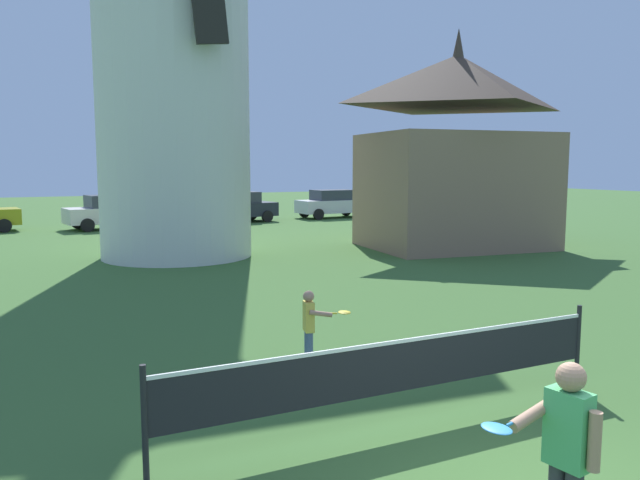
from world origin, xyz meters
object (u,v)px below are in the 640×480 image
Objects in this scene: parked_car_silver at (333,203)px; chapel at (456,155)px; tennis_net at (399,367)px; parked_car_cream at (116,211)px; player_far at (311,323)px; windmill at (171,7)px; parked_car_black at (234,207)px; player_near at (566,446)px.

chapel reaches higher than parked_car_silver.
chapel is at bearing 49.92° from tennis_net.
player_far is at bearing -90.51° from parked_car_cream.
windmill is 13.72m from player_far.
parked_car_silver is 13.47m from chapel.
parked_car_cream is 15.87m from chapel.
parked_car_cream is at bearing 129.32° from chapel.
parked_car_black is 1.11× the size of parked_car_silver.
parked_car_cream and parked_car_black have the same top height.
parked_car_silver is (12.12, 27.61, -0.01)m from player_near.
parked_car_cream is at bearing 89.49° from player_far.
player_near is 0.31× the size of parked_car_cream.
tennis_net is 24.21m from parked_car_cream.
chapel reaches higher than parked_car_cream.
windmill is 15.33× the size of player_far.
tennis_net is 2.42m from player_near.
windmill is at bearing 86.36° from player_far.
chapel is (9.94, -12.13, 2.47)m from parked_car_cream.
chapel is (-1.84, -13.12, 2.47)m from parked_car_silver.
windmill is 17.93m from player_near.
player_near is 26.63m from parked_car_cream.
parked_car_cream is 1.14× the size of parked_car_silver.
parked_car_black is (5.91, 0.61, -0.00)m from parked_car_cream.
parked_car_black is at bearing 74.78° from player_far.
parked_car_black is at bearing -176.34° from parked_car_silver.
tennis_net reaches higher than player_far.
tennis_net is at bearing -93.17° from windmill.
player_near is at bearing -102.93° from parked_car_black.
player_far is 25.76m from parked_car_silver.
player_near is at bearing -93.10° from windmill.
windmill reaches higher than player_near.
windmill is 4.15× the size of parked_car_silver.
parked_car_black is at bearing 107.54° from chapel.
parked_car_silver is (5.87, 0.38, -0.00)m from parked_car_black.
windmill reaches higher than parked_car_black.
parked_car_silver is 0.53× the size of chapel.
tennis_net is 0.73× the size of chapel.
parked_car_black is 0.59× the size of chapel.
parked_car_silver is (11.78, 0.99, -0.00)m from parked_car_cream.
parked_car_cream is 11.82m from parked_car_silver.
chapel is at bearing -50.68° from parked_car_cream.
player_near is at bearing -113.70° from parked_car_silver.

